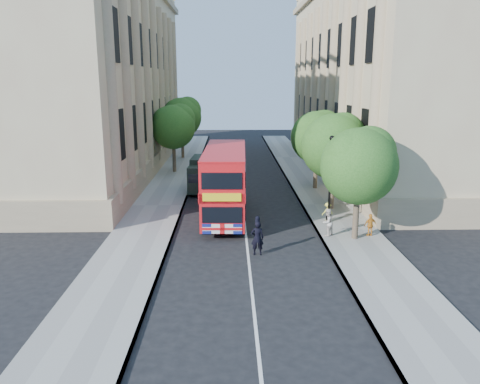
{
  "coord_description": "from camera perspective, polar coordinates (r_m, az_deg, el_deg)",
  "views": [
    {
      "loc": [
        -0.87,
        -20.63,
        8.38
      ],
      "look_at": [
        -0.32,
        4.65,
        2.3
      ],
      "focal_mm": 35.0,
      "sensor_mm": 36.0,
      "label": 1
    }
  ],
  "objects": [
    {
      "name": "pavement_right",
      "position": [
        32.43,
        10.57,
        -1.58
      ],
      "size": [
        3.5,
        80.0,
        0.12
      ],
      "primitive_type": "cube",
      "color": "gray",
      "rests_on": "ground"
    },
    {
      "name": "building_left",
      "position": [
        46.47,
        -17.93,
        13.65
      ],
      "size": [
        12.0,
        38.0,
        18.0
      ],
      "primitive_type": "cube",
      "color": "tan",
      "rests_on": "ground"
    },
    {
      "name": "tree_right_far",
      "position": [
        36.52,
        9.41,
        6.95
      ],
      "size": [
        4.0,
        4.0,
        6.15
      ],
      "color": "#473828",
      "rests_on": "ground"
    },
    {
      "name": "tree_left_far",
      "position": [
        43.15,
        -8.1,
        8.16
      ],
      "size": [
        4.0,
        4.0,
        6.3
      ],
      "color": "#473828",
      "rests_on": "ground"
    },
    {
      "name": "child_b",
      "position": [
        28.56,
        10.63,
        -2.37
      ],
      "size": [
        0.81,
        0.62,
        1.11
      ],
      "primitive_type": "imported",
      "rotation": [
        0.0,
        0.0,
        3.47
      ],
      "color": "#F0ED52",
      "rests_on": "pavement_right"
    },
    {
      "name": "tree_left_back",
      "position": [
        51.05,
        -7.06,
        9.3
      ],
      "size": [
        4.2,
        4.2,
        6.65
      ],
      "color": "#473828",
      "rests_on": "ground"
    },
    {
      "name": "box_van",
      "position": [
        35.83,
        -4.49,
        2.03
      ],
      "size": [
        2.12,
        4.64,
        2.59
      ],
      "rotation": [
        0.0,
        0.0,
        -0.06
      ],
      "color": "black",
      "rests_on": "ground"
    },
    {
      "name": "police_constable",
      "position": [
        22.94,
        2.13,
        -5.63
      ],
      "size": [
        0.63,
        0.41,
        1.71
      ],
      "primitive_type": "imported",
      "rotation": [
        0.0,
        0.0,
        3.14
      ],
      "color": "black",
      "rests_on": "ground"
    },
    {
      "name": "building_right",
      "position": [
        46.98,
        17.45,
        13.68
      ],
      "size": [
        12.0,
        38.0,
        18.0
      ],
      "primitive_type": "cube",
      "color": "tan",
      "rests_on": "ground"
    },
    {
      "name": "tree_right_mid",
      "position": [
        30.67,
        11.46,
        5.88
      ],
      "size": [
        4.2,
        4.2,
        6.37
      ],
      "color": "#473828",
      "rests_on": "ground"
    },
    {
      "name": "double_decker_bus",
      "position": [
        28.74,
        -1.82,
        1.37
      ],
      "size": [
        2.7,
        9.22,
        4.22
      ],
      "rotation": [
        0.0,
        0.0,
        -0.03
      ],
      "color": "red",
      "rests_on": "ground"
    },
    {
      "name": "pavement_left",
      "position": [
        32.12,
        -9.96,
        -1.7
      ],
      "size": [
        3.5,
        80.0,
        0.12
      ],
      "primitive_type": "cube",
      "color": "gray",
      "rests_on": "ground"
    },
    {
      "name": "child_a",
      "position": [
        26.3,
        15.6,
        -3.89
      ],
      "size": [
        0.77,
        0.45,
        1.23
      ],
      "primitive_type": "imported",
      "rotation": [
        0.0,
        0.0,
        3.35
      ],
      "color": "orange",
      "rests_on": "pavement_right"
    },
    {
      "name": "tree_right_near",
      "position": [
        24.94,
        14.4,
        3.56
      ],
      "size": [
        4.0,
        4.0,
        6.08
      ],
      "color": "#473828",
      "rests_on": "ground"
    },
    {
      "name": "woman_pedestrian",
      "position": [
        25.77,
        10.62,
        -3.65
      ],
      "size": [
        0.93,
        0.91,
        1.51
      ],
      "primitive_type": "imported",
      "rotation": [
        0.0,
        0.0,
        3.83
      ],
      "color": "beige",
      "rests_on": "pavement_right"
    },
    {
      "name": "ground",
      "position": [
        22.29,
        1.08,
        -8.57
      ],
      "size": [
        120.0,
        120.0,
        0.0
      ],
      "primitive_type": "plane",
      "color": "black",
      "rests_on": "ground"
    },
    {
      "name": "lamp_post",
      "position": [
        27.9,
        10.92,
        1.12
      ],
      "size": [
        0.32,
        0.32,
        5.16
      ],
      "color": "black",
      "rests_on": "pavement_right"
    }
  ]
}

